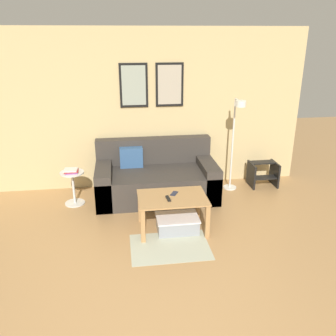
% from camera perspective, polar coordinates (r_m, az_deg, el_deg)
% --- Properties ---
extents(wall_back, '(5.60, 0.09, 2.55)m').
position_cam_1_polar(wall_back, '(5.81, -5.47, 9.18)').
color(wall_back, tan).
rests_on(wall_back, ground_plane).
extents(area_rug, '(0.96, 0.68, 0.01)m').
position_cam_1_polar(area_rug, '(4.45, 0.32, -12.50)').
color(area_rug, '#B2B79E').
rests_on(area_rug, ground_plane).
extents(couch, '(1.86, 0.98, 0.86)m').
position_cam_1_polar(couch, '(5.63, -1.99, -1.68)').
color(couch, '#38332D').
rests_on(couch, ground_plane).
extents(coffee_table, '(0.89, 0.61, 0.47)m').
position_cam_1_polar(coffee_table, '(4.64, 0.71, -5.66)').
color(coffee_table, '#AD7F4C').
rests_on(coffee_table, ground_plane).
extents(storage_bin, '(0.55, 0.39, 0.20)m').
position_cam_1_polar(storage_bin, '(4.74, 1.50, -8.87)').
color(storage_bin, gray).
rests_on(storage_bin, ground_plane).
extents(floor_lamp, '(0.22, 0.44, 1.52)m').
position_cam_1_polar(floor_lamp, '(5.66, 10.84, 5.37)').
color(floor_lamp, white).
rests_on(floor_lamp, ground_plane).
extents(side_table, '(0.35, 0.35, 0.52)m').
position_cam_1_polar(side_table, '(5.54, -14.97, -2.62)').
color(side_table, silver).
rests_on(side_table, ground_plane).
extents(book_stack, '(0.22, 0.20, 0.05)m').
position_cam_1_polar(book_stack, '(5.44, -15.28, -0.43)').
color(book_stack, '#8C4C93').
rests_on(book_stack, side_table).
extents(remote_control, '(0.06, 0.15, 0.02)m').
position_cam_1_polar(remote_control, '(4.54, 0.03, -4.91)').
color(remote_control, black).
rests_on(remote_control, coffee_table).
extents(cell_phone, '(0.13, 0.15, 0.01)m').
position_cam_1_polar(cell_phone, '(4.69, 0.99, -4.11)').
color(cell_phone, '#1E2338').
rests_on(cell_phone, coffee_table).
extents(step_stool, '(0.45, 0.37, 0.41)m').
position_cam_1_polar(step_stool, '(6.24, 14.98, -0.82)').
color(step_stool, black).
rests_on(step_stool, ground_plane).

